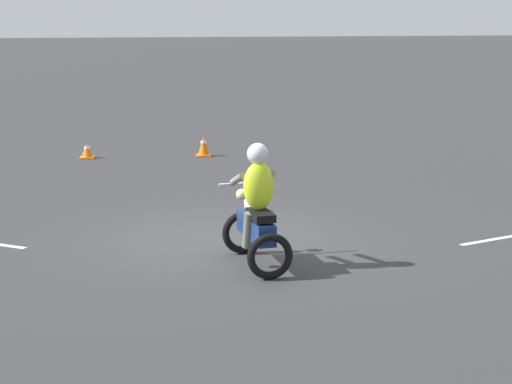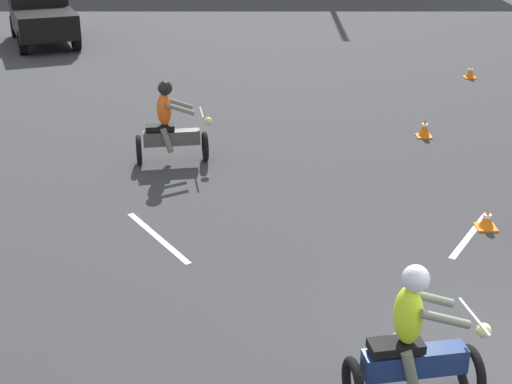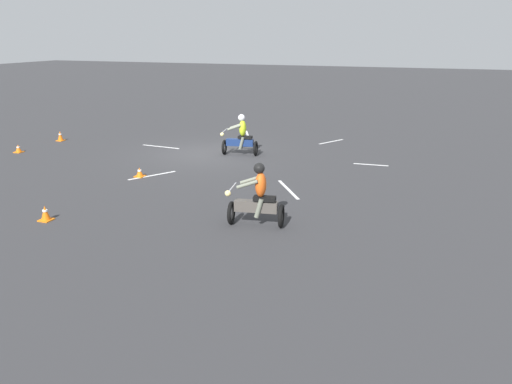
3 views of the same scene
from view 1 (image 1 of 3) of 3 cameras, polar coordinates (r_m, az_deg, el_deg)
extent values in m
plane|color=#333335|center=(14.61, -1.65, -2.74)|extent=(120.00, 120.00, 0.00)
torus|color=black|center=(13.79, -0.73, -2.32)|extent=(0.20, 0.61, 0.60)
torus|color=black|center=(12.58, 0.81, -3.70)|extent=(0.20, 0.61, 0.60)
cube|color=navy|center=(13.13, 0.00, -2.05)|extent=(1.12, 0.42, 0.28)
cube|color=black|center=(12.87, 0.27, -1.32)|extent=(0.60, 0.35, 0.10)
cylinder|color=silver|center=(13.59, -0.69, 0.49)|extent=(0.15, 0.70, 0.04)
sphere|color=#F2E08C|center=(13.75, -0.83, -0.14)|extent=(0.18, 0.18, 0.16)
ellipsoid|color=#CCEA26|center=(12.89, 0.14, 0.33)|extent=(0.34, 0.44, 0.64)
cylinder|color=slate|center=(13.22, 0.62, 0.84)|extent=(0.55, 0.18, 0.27)
cylinder|color=slate|center=(13.11, -1.05, 0.75)|extent=(0.55, 0.18, 0.27)
cylinder|color=slate|center=(13.07, 0.71, -2.11)|extent=(0.26, 0.16, 0.51)
cylinder|color=slate|center=(13.00, -0.47, -2.19)|extent=(0.26, 0.16, 0.51)
sphere|color=silver|center=(12.85, 0.10, 2.20)|extent=(0.32, 0.32, 0.28)
cube|color=orange|center=(21.83, -3.01, 2.11)|extent=(0.32, 0.32, 0.03)
cone|color=orange|center=(21.80, -3.01, 2.70)|extent=(0.24, 0.24, 0.43)
cylinder|color=white|center=(21.79, -3.02, 2.86)|extent=(0.13, 0.13, 0.05)
cube|color=orange|center=(21.84, -9.62, 1.96)|extent=(0.32, 0.32, 0.03)
cone|color=orange|center=(21.81, -9.63, 2.38)|extent=(0.24, 0.24, 0.29)
cylinder|color=white|center=(21.81, -9.64, 2.49)|extent=(0.13, 0.13, 0.05)
cube|color=silver|center=(16.98, -0.50, -0.68)|extent=(1.88, 0.24, 0.01)
camera|label=2|loc=(13.39, 29.02, 16.44)|focal=50.00mm
camera|label=3|loc=(17.82, -79.75, 5.57)|focal=35.00mm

